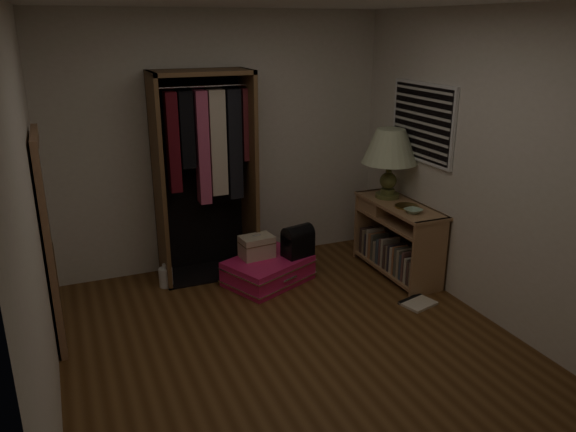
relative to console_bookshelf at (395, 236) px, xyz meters
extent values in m
plane|color=#563418|center=(-1.53, -1.05, -0.39)|extent=(4.00, 4.00, 0.00)
cube|color=beige|center=(-1.53, 0.95, 0.91)|extent=(3.50, 0.02, 2.60)
cube|color=beige|center=(-1.53, -3.05, 0.91)|extent=(3.50, 0.02, 2.60)
cube|color=beige|center=(0.22, -1.05, 0.91)|extent=(0.02, 4.00, 2.60)
cube|color=beige|center=(-3.28, -1.05, 0.91)|extent=(0.02, 4.00, 2.60)
cube|color=white|center=(0.20, -0.05, 1.16)|extent=(0.03, 0.96, 0.76)
cube|color=black|center=(0.19, -0.05, 1.16)|extent=(0.03, 0.90, 0.70)
cube|color=beige|center=(0.18, -0.05, 0.85)|extent=(0.01, 0.88, 0.02)
cube|color=beige|center=(0.18, -0.05, 0.93)|extent=(0.01, 0.88, 0.02)
cube|color=beige|center=(0.18, -0.05, 1.00)|extent=(0.01, 0.88, 0.02)
cube|color=beige|center=(0.18, -0.05, 1.08)|extent=(0.01, 0.88, 0.02)
cube|color=beige|center=(0.18, -0.05, 1.16)|extent=(0.01, 0.88, 0.02)
cube|color=beige|center=(0.18, -0.05, 1.24)|extent=(0.01, 0.88, 0.02)
cube|color=beige|center=(0.18, -0.05, 1.32)|extent=(0.01, 0.88, 0.02)
cube|color=beige|center=(0.18, -0.05, 1.39)|extent=(0.01, 0.88, 0.02)
cube|color=beige|center=(0.18, -0.05, 1.47)|extent=(0.01, 0.88, 0.02)
cube|color=#A3754E|center=(0.01, -0.58, -0.01)|extent=(0.40, 0.03, 0.75)
cube|color=#A3754E|center=(0.01, 0.49, -0.01)|extent=(0.40, 0.03, 0.75)
cube|color=#A3754E|center=(0.01, -0.05, -0.33)|extent=(0.40, 1.04, 0.03)
cube|color=#A3754E|center=(0.01, -0.05, 0.18)|extent=(0.40, 1.04, 0.03)
cube|color=#A3754E|center=(0.01, -0.05, 0.35)|extent=(0.42, 1.12, 0.03)
cube|color=brown|center=(0.20, -0.05, -0.01)|extent=(0.02, 1.10, 0.75)
cube|color=#A3754E|center=(0.00, 0.28, 0.26)|extent=(0.36, 0.38, 0.13)
cube|color=gray|center=(-0.09, -0.52, -0.19)|extent=(0.15, 0.03, 0.25)
cube|color=#4C3833|center=(-0.09, -0.48, -0.19)|extent=(0.16, 0.04, 0.24)
cube|color=#B7AD99|center=(-0.07, -0.43, -0.19)|extent=(0.19, 0.04, 0.26)
cube|color=brown|center=(-0.07, -0.39, -0.17)|extent=(0.18, 0.03, 0.30)
cube|color=#3F4C59|center=(-0.07, -0.35, -0.19)|extent=(0.18, 0.03, 0.26)
cube|color=gray|center=(-0.08, -0.31, -0.17)|extent=(0.18, 0.04, 0.29)
cube|color=#59594C|center=(-0.07, -0.26, -0.17)|extent=(0.19, 0.04, 0.30)
cube|color=#B2724C|center=(-0.08, -0.22, -0.17)|extent=(0.17, 0.03, 0.30)
cube|color=beige|center=(-0.07, -0.18, -0.18)|extent=(0.18, 0.04, 0.27)
cube|color=#332D38|center=(-0.06, -0.13, -0.18)|extent=(0.22, 0.03, 0.28)
cube|color=gray|center=(-0.06, -0.10, -0.18)|extent=(0.22, 0.03, 0.26)
cube|color=#4C3833|center=(-0.07, -0.06, -0.19)|extent=(0.18, 0.04, 0.25)
cube|color=#B7AD99|center=(-0.06, -0.01, -0.16)|extent=(0.21, 0.03, 0.30)
cube|color=brown|center=(-0.06, 0.03, -0.17)|extent=(0.21, 0.03, 0.29)
cube|color=#3F4C59|center=(-0.06, 0.08, -0.18)|extent=(0.21, 0.05, 0.27)
cube|color=gray|center=(-0.07, 0.13, -0.20)|extent=(0.18, 0.05, 0.22)
cube|color=#59594C|center=(-0.06, 0.18, -0.17)|extent=(0.20, 0.03, 0.28)
cube|color=#B2724C|center=(-0.07, 0.23, -0.18)|extent=(0.19, 0.04, 0.28)
cube|color=beige|center=(-0.07, 0.28, -0.16)|extent=(0.20, 0.03, 0.31)
cube|color=#332D38|center=(-0.06, 0.32, -0.19)|extent=(0.22, 0.03, 0.24)
cube|color=gray|center=(-0.07, 0.36, -0.18)|extent=(0.19, 0.04, 0.27)
cube|color=#4C3833|center=(-0.09, 0.41, -0.17)|extent=(0.15, 0.04, 0.28)
cube|color=brown|center=(-2.24, 0.69, 0.64)|extent=(0.04, 0.50, 2.05)
cube|color=brown|center=(-1.33, 0.69, 0.64)|extent=(0.04, 0.50, 2.05)
cube|color=brown|center=(-1.78, 0.69, 1.64)|extent=(0.95, 0.50, 0.04)
cube|color=black|center=(-1.78, 0.93, 0.64)|extent=(0.95, 0.02, 2.05)
cube|color=black|center=(-1.78, 0.69, -0.38)|extent=(0.95, 0.50, 0.02)
cylinder|color=white|center=(-1.78, 0.69, 1.51)|extent=(0.87, 0.02, 0.02)
cube|color=#590F19|center=(-2.09, 0.67, 1.01)|extent=(0.11, 0.16, 0.94)
cube|color=black|center=(-1.95, 0.67, 1.12)|extent=(0.13, 0.10, 0.73)
cube|color=#BF4C72|center=(-1.81, 0.67, 0.93)|extent=(0.11, 0.16, 1.09)
cube|color=beige|center=(-1.65, 0.67, 0.97)|extent=(0.16, 0.11, 1.02)
cube|color=black|center=(-1.49, 0.67, 0.94)|extent=(0.13, 0.12, 1.08)
cube|color=maroon|center=(-1.33, 0.67, 1.13)|extent=(0.15, 0.11, 0.70)
cube|color=#9C6C4B|center=(-3.24, -0.05, 0.46)|extent=(0.05, 0.80, 1.70)
cube|color=white|center=(-3.21, -0.05, 0.46)|extent=(0.01, 0.68, 1.58)
cube|color=#E51C61|center=(-1.30, 0.26, -0.27)|extent=(0.96, 0.84, 0.25)
cube|color=white|center=(-1.30, 0.26, -0.33)|extent=(0.99, 0.87, 0.01)
cube|color=white|center=(-1.30, 0.26, -0.20)|extent=(0.99, 0.87, 0.01)
cylinder|color=white|center=(-1.18, -0.01, -0.27)|extent=(0.17, 0.09, 0.02)
cube|color=#C6B697|center=(-1.39, 0.35, -0.03)|extent=(0.34, 0.25, 0.22)
cube|color=brown|center=(-1.39, 0.35, 0.02)|extent=(0.35, 0.26, 0.01)
cylinder|color=white|center=(-1.39, 0.35, 0.09)|extent=(0.09, 0.02, 0.01)
cube|color=black|center=(-0.99, 0.22, -0.03)|extent=(0.33, 0.25, 0.22)
cylinder|color=black|center=(-0.99, 0.22, 0.08)|extent=(0.33, 0.25, 0.19)
cylinder|color=#53592B|center=(0.01, 0.20, 0.38)|extent=(0.25, 0.25, 0.04)
cylinder|color=#53592B|center=(0.01, 0.20, 0.43)|extent=(0.15, 0.15, 0.05)
sphere|color=#53592B|center=(0.01, 0.20, 0.54)|extent=(0.18, 0.18, 0.17)
cylinder|color=#53592B|center=(0.01, 0.20, 0.68)|extent=(0.06, 0.06, 0.10)
cone|color=#DFEAC3|center=(0.01, 0.20, 0.90)|extent=(0.59, 0.59, 0.35)
cone|color=beige|center=(0.01, 0.20, 0.90)|extent=(0.53, 0.53, 0.33)
cylinder|color=olive|center=(0.01, -0.16, 0.37)|extent=(0.28, 0.28, 0.01)
imported|color=#9EBEA0|center=(-0.04, -0.34, 0.38)|extent=(0.19, 0.19, 0.04)
cylinder|color=white|center=(-2.26, 0.55, -0.29)|extent=(0.14, 0.14, 0.19)
cylinder|color=white|center=(-2.26, 0.55, -0.18)|extent=(0.06, 0.06, 0.04)
cube|color=beige|center=(-0.20, -0.73, -0.38)|extent=(0.34, 0.30, 0.02)
cube|color=black|center=(-0.22, -0.63, -0.38)|extent=(0.29, 0.11, 0.03)
camera|label=1|loc=(-3.10, -4.54, 2.05)|focal=35.00mm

